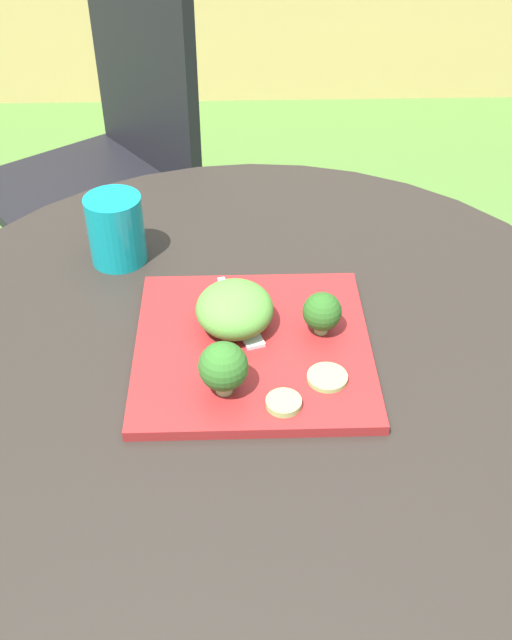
# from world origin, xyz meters

# --- Properties ---
(ground_plane) EXTENTS (12.00, 12.00, 0.00)m
(ground_plane) POSITION_xyz_m (0.00, 0.00, 0.00)
(ground_plane) COLOR #4C7533
(patio_table) EXTENTS (0.98, 0.98, 0.70)m
(patio_table) POSITION_xyz_m (0.00, 0.00, 0.47)
(patio_table) COLOR #28231E
(patio_table) RESTS_ON ground_plane
(patio_chair) EXTENTS (0.62, 0.62, 0.90)m
(patio_chair) POSITION_xyz_m (-0.33, 0.95, 0.53)
(patio_chair) COLOR black
(patio_chair) RESTS_ON ground_plane
(salad_plate) EXTENTS (0.29, 0.29, 0.01)m
(salad_plate) POSITION_xyz_m (-0.01, -0.03, 0.71)
(salad_plate) COLOR maroon
(salad_plate) RESTS_ON patio_table
(drinking_glass) EXTENTS (0.08, 0.08, 0.10)m
(drinking_glass) POSITION_xyz_m (-0.20, 0.19, 0.75)
(drinking_glass) COLOR #0F8C93
(drinking_glass) RESTS_ON patio_table
(fork) EXTENTS (0.06, 0.15, 0.00)m
(fork) POSITION_xyz_m (-0.02, 0.02, 0.72)
(fork) COLOR silver
(fork) RESTS_ON salad_plate
(lettuce_mound) EXTENTS (0.10, 0.10, 0.06)m
(lettuce_mound) POSITION_xyz_m (-0.03, 0.01, 0.75)
(lettuce_mound) COLOR #519338
(lettuce_mound) RESTS_ON salad_plate
(broccoli_floret_0) EXTENTS (0.05, 0.05, 0.06)m
(broccoli_floret_0) POSITION_xyz_m (0.08, -0.01, 0.75)
(broccoli_floret_0) COLOR #99B770
(broccoli_floret_0) RESTS_ON salad_plate
(broccoli_floret_1) EXTENTS (0.06, 0.06, 0.07)m
(broccoli_floret_1) POSITION_xyz_m (-0.04, -0.11, 0.76)
(broccoli_floret_1) COLOR #99B770
(broccoli_floret_1) RESTS_ON salad_plate
(cucumber_slice_0) EXTENTS (0.04, 0.04, 0.01)m
(cucumber_slice_0) POSITION_xyz_m (0.02, -0.14, 0.72)
(cucumber_slice_0) COLOR #8EB766
(cucumber_slice_0) RESTS_ON salad_plate
(cucumber_slice_1) EXTENTS (0.05, 0.05, 0.01)m
(cucumber_slice_1) POSITION_xyz_m (0.08, -0.10, 0.72)
(cucumber_slice_1) COLOR #8EB766
(cucumber_slice_1) RESTS_ON salad_plate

